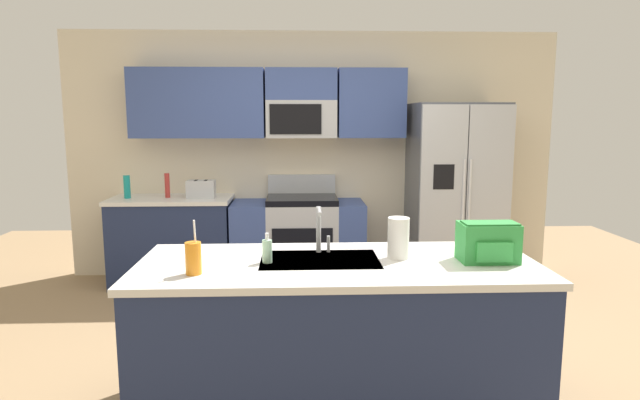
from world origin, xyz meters
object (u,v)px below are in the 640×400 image
(soap_dispenser, at_px, (267,251))
(paper_towel_roll, at_px, (398,238))
(toaster, at_px, (201,189))
(drink_cup_orange, at_px, (193,258))
(backpack, at_px, (488,241))
(bottle_teal, at_px, (127,187))
(range_oven, at_px, (299,240))
(refrigerator, at_px, (455,194))
(pepper_mill, at_px, (167,185))
(sink_faucet, at_px, (320,226))

(soap_dispenser, distance_m, paper_towel_roll, 0.76)
(toaster, height_order, soap_dispenser, toaster)
(drink_cup_orange, bearing_deg, backpack, 6.41)
(drink_cup_orange, xyz_separation_m, backpack, (1.62, 0.18, 0.03))
(toaster, distance_m, paper_towel_roll, 2.87)
(bottle_teal, bearing_deg, backpack, -41.96)
(range_oven, height_order, paper_towel_roll, paper_towel_roll)
(bottle_teal, bearing_deg, refrigerator, -0.52)
(bottle_teal, height_order, backpack, bottle_teal)
(range_oven, bearing_deg, drink_cup_orange, -101.41)
(pepper_mill, bearing_deg, paper_towel_roll, -52.28)
(soap_dispenser, bearing_deg, drink_cup_orange, -150.66)
(refrigerator, bearing_deg, drink_cup_orange, -129.10)
(range_oven, xyz_separation_m, soap_dispenser, (-0.18, -2.53, 0.53))
(refrigerator, xyz_separation_m, sink_faucet, (-1.49, -2.26, 0.14))
(soap_dispenser, bearing_deg, sink_faucet, 32.93)
(paper_towel_roll, bearing_deg, soap_dispenser, -175.35)
(bottle_teal, bearing_deg, sink_faucet, -51.08)
(pepper_mill, bearing_deg, range_oven, 0.11)
(bottle_teal, xyz_separation_m, sink_faucet, (1.85, -2.29, 0.05))
(soap_dispenser, xyz_separation_m, backpack, (1.25, -0.03, 0.05))
(range_oven, distance_m, pepper_mill, 1.45)
(range_oven, xyz_separation_m, paper_towel_roll, (0.57, -2.47, 0.58))
(refrigerator, height_order, pepper_mill, refrigerator)
(range_oven, height_order, toaster, range_oven)
(drink_cup_orange, relative_size, paper_towel_roll, 1.21)
(pepper_mill, xyz_separation_m, sink_faucet, (1.46, -2.33, 0.04))
(refrigerator, height_order, drink_cup_orange, refrigerator)
(bottle_teal, xyz_separation_m, soap_dispenser, (1.54, -2.49, -0.05))
(drink_cup_orange, xyz_separation_m, paper_towel_roll, (1.13, 0.27, 0.03))
(refrigerator, distance_m, toaster, 2.59)
(refrigerator, xyz_separation_m, paper_towel_roll, (-1.04, -2.39, 0.09))
(refrigerator, relative_size, pepper_mill, 7.47)
(pepper_mill, relative_size, soap_dispenser, 1.46)
(sink_faucet, bearing_deg, toaster, 115.90)
(soap_dispenser, height_order, backpack, backpack)
(sink_faucet, height_order, paper_towel_roll, sink_faucet)
(drink_cup_orange, height_order, soap_dispenser, drink_cup_orange)
(range_oven, relative_size, refrigerator, 0.74)
(refrigerator, bearing_deg, toaster, 179.57)
(toaster, distance_m, bottle_teal, 0.74)
(range_oven, height_order, sink_faucet, sink_faucet)
(bottle_teal, bearing_deg, pepper_mill, 5.68)
(toaster, xyz_separation_m, bottle_teal, (-0.74, 0.01, 0.03))
(toaster, relative_size, paper_towel_roll, 1.17)
(drink_cup_orange, distance_m, backpack, 1.63)
(soap_dispenser, relative_size, paper_towel_roll, 0.71)
(sink_faucet, bearing_deg, paper_towel_roll, -16.82)
(bottle_teal, xyz_separation_m, drink_cup_orange, (1.17, -2.69, -0.03))
(range_oven, distance_m, paper_towel_roll, 2.60)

